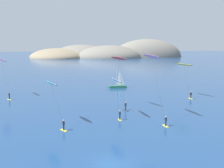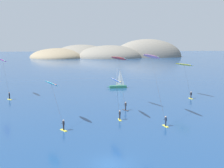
{
  "view_description": "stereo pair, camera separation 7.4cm",
  "coord_description": "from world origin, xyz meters",
  "px_view_note": "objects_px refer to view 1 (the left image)",
  "views": [
    {
      "loc": [
        -2.61,
        -29.3,
        13.74
      ],
      "look_at": [
        2.13,
        22.47,
        5.46
      ],
      "focal_mm": 45.0,
      "sensor_mm": 36.0,
      "label": 1
    },
    {
      "loc": [
        -2.54,
        -29.3,
        13.74
      ],
      "look_at": [
        2.13,
        22.47,
        5.46
      ],
      "focal_mm": 45.0,
      "sensor_mm": 36.0,
      "label": 2
    }
  ],
  "objects_px": {
    "kitesurfer_magenta": "(3,63)",
    "kitesurfer_pink": "(152,61)",
    "sailboat_near": "(117,86)",
    "kitesurfer_yellow": "(184,67)",
    "kitesurfer_blue": "(116,83)",
    "kitesurfer_red": "(119,62)",
    "kitesurfer_cyan": "(52,87)"
  },
  "relations": [
    {
      "from": "kitesurfer_blue",
      "to": "kitesurfer_magenta",
      "type": "bearing_deg",
      "value": 140.4
    },
    {
      "from": "kitesurfer_blue",
      "to": "kitesurfer_cyan",
      "type": "distance_m",
      "value": 11.17
    },
    {
      "from": "sailboat_near",
      "to": "kitesurfer_red",
      "type": "bearing_deg",
      "value": -95.2
    },
    {
      "from": "kitesurfer_magenta",
      "to": "kitesurfer_yellow",
      "type": "xyz_separation_m",
      "value": [
        43.08,
        -4.55,
        -0.91
      ]
    },
    {
      "from": "kitesurfer_red",
      "to": "kitesurfer_blue",
      "type": "relative_size",
      "value": 1.49
    },
    {
      "from": "kitesurfer_red",
      "to": "kitesurfer_pink",
      "type": "xyz_separation_m",
      "value": [
        4.85,
        -7.68,
        0.88
      ]
    },
    {
      "from": "kitesurfer_magenta",
      "to": "kitesurfer_pink",
      "type": "bearing_deg",
      "value": -34.75
    },
    {
      "from": "kitesurfer_blue",
      "to": "kitesurfer_red",
      "type": "bearing_deg",
      "value": 79.74
    },
    {
      "from": "kitesurfer_magenta",
      "to": "kitesurfer_yellow",
      "type": "bearing_deg",
      "value": -6.02
    },
    {
      "from": "kitesurfer_pink",
      "to": "kitesurfer_red",
      "type": "bearing_deg",
      "value": 122.26
    },
    {
      "from": "kitesurfer_pink",
      "to": "kitesurfer_cyan",
      "type": "bearing_deg",
      "value": -173.33
    },
    {
      "from": "kitesurfer_pink",
      "to": "kitesurfer_yellow",
      "type": "bearing_deg",
      "value": 55.05
    },
    {
      "from": "kitesurfer_pink",
      "to": "kitesurfer_yellow",
      "type": "xyz_separation_m",
      "value": [
        11.93,
        17.07,
        -2.87
      ]
    },
    {
      "from": "kitesurfer_red",
      "to": "kitesurfer_yellow",
      "type": "distance_m",
      "value": 19.32
    },
    {
      "from": "kitesurfer_blue",
      "to": "kitesurfer_cyan",
      "type": "bearing_deg",
      "value": -165.25
    },
    {
      "from": "kitesurfer_magenta",
      "to": "sailboat_near",
      "type": "bearing_deg",
      "value": 18.29
    },
    {
      "from": "kitesurfer_magenta",
      "to": "kitesurfer_blue",
      "type": "height_order",
      "value": "kitesurfer_magenta"
    },
    {
      "from": "kitesurfer_red",
      "to": "kitesurfer_blue",
      "type": "xyz_separation_m",
      "value": [
        -1.23,
        -6.81,
        -3.15
      ]
    },
    {
      "from": "kitesurfer_magenta",
      "to": "kitesurfer_pink",
      "type": "height_order",
      "value": "kitesurfer_pink"
    },
    {
      "from": "kitesurfer_cyan",
      "to": "kitesurfer_yellow",
      "type": "height_order",
      "value": "kitesurfer_yellow"
    },
    {
      "from": "kitesurfer_magenta",
      "to": "kitesurfer_blue",
      "type": "xyz_separation_m",
      "value": [
        25.07,
        -20.74,
        -2.07
      ]
    },
    {
      "from": "kitesurfer_blue",
      "to": "kitesurfer_yellow",
      "type": "distance_m",
      "value": 24.25
    },
    {
      "from": "sailboat_near",
      "to": "kitesurfer_cyan",
      "type": "bearing_deg",
      "value": -113.23
    },
    {
      "from": "kitesurfer_blue",
      "to": "kitesurfer_yellow",
      "type": "bearing_deg",
      "value": 41.97
    },
    {
      "from": "kitesurfer_yellow",
      "to": "kitesurfer_pink",
      "type": "bearing_deg",
      "value": -124.95
    },
    {
      "from": "sailboat_near",
      "to": "kitesurfer_yellow",
      "type": "relative_size",
      "value": 0.73
    },
    {
      "from": "sailboat_near",
      "to": "kitesurfer_yellow",
      "type": "bearing_deg",
      "value": -43.58
    },
    {
      "from": "kitesurfer_red",
      "to": "kitesurfer_cyan",
      "type": "distance_m",
      "value": 15.74
    },
    {
      "from": "kitesurfer_magenta",
      "to": "kitesurfer_cyan",
      "type": "distance_m",
      "value": 27.64
    },
    {
      "from": "kitesurfer_pink",
      "to": "sailboat_near",
      "type": "bearing_deg",
      "value": 95.02
    },
    {
      "from": "kitesurfer_magenta",
      "to": "kitesurfer_red",
      "type": "bearing_deg",
      "value": -27.9
    },
    {
      "from": "kitesurfer_red",
      "to": "kitesurfer_cyan",
      "type": "height_order",
      "value": "kitesurfer_red"
    }
  ]
}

